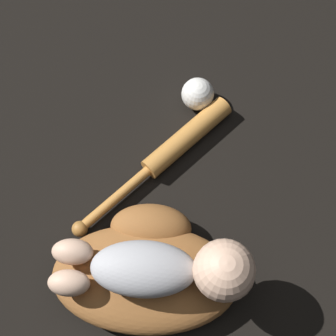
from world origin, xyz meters
name	(u,v)px	position (x,y,z in m)	size (l,w,h in m)	color
ground_plane	(148,256)	(0.00, 0.00, 0.00)	(6.00, 6.00, 0.00)	black
baseball_glove	(148,270)	(0.01, -0.04, 0.04)	(0.36, 0.26, 0.08)	#935B2D
baby_figure	(170,269)	(0.05, -0.05, 0.13)	(0.37, 0.11, 0.11)	#B2B2B7
baseball_bat	(172,150)	(0.04, 0.23, 0.02)	(0.32, 0.33, 0.05)	#C6843D
baseball	(198,94)	(0.09, 0.36, 0.04)	(0.07, 0.07, 0.07)	white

